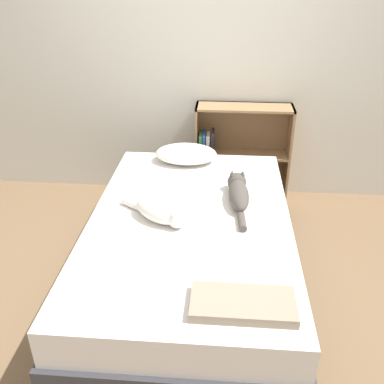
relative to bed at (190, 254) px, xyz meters
name	(u,v)px	position (x,y,z in m)	size (l,w,h in m)	color
ground_plane	(190,287)	(0.00, 0.00, -0.28)	(8.00, 8.00, 0.00)	brown
wall_back	(204,58)	(0.00, 1.48, 0.97)	(8.00, 0.06, 2.50)	silver
bed	(190,254)	(0.00, 0.00, 0.00)	(1.29, 2.06, 0.56)	#333338
pillow	(186,154)	(-0.10, 0.84, 0.35)	(0.48, 0.32, 0.14)	white
cat_light	(160,211)	(-0.18, -0.04, 0.35)	(0.47, 0.38, 0.14)	white
cat_dark	(238,192)	(0.30, 0.25, 0.35)	(0.16, 0.60, 0.15)	#47423D
bookshelf	(239,151)	(0.34, 1.35, 0.18)	(0.84, 0.26, 0.89)	#8E6B47
blanket_fold	(243,304)	(0.31, -0.77, 0.31)	(0.49, 0.24, 0.05)	gray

